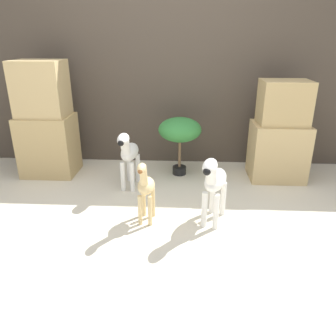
% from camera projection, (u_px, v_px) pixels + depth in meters
% --- Properties ---
extents(ground_plane, '(14.00, 14.00, 0.00)m').
position_uv_depth(ground_plane, '(151.00, 233.00, 2.63)').
color(ground_plane, beige).
extents(wall_back, '(6.40, 0.08, 2.20)m').
position_uv_depth(wall_back, '(164.00, 70.00, 3.77)').
color(wall_back, '#473D33').
rests_on(wall_back, ground_plane).
extents(rock_pillar_left, '(0.58, 0.45, 1.24)m').
position_uv_depth(rock_pillar_left, '(46.00, 123.00, 3.57)').
color(rock_pillar_left, tan).
rests_on(rock_pillar_left, ground_plane).
extents(rock_pillar_right, '(0.58, 0.45, 1.06)m').
position_uv_depth(rock_pillar_right, '(280.00, 135.00, 3.48)').
color(rock_pillar_right, tan).
rests_on(rock_pillar_right, ground_plane).
extents(zebra_right, '(0.28, 0.50, 0.63)m').
position_uv_depth(zebra_right, '(214.00, 182.00, 2.63)').
color(zebra_right, white).
rests_on(zebra_right, ground_plane).
extents(zebra_left, '(0.19, 0.50, 0.63)m').
position_uv_depth(zebra_left, '(128.00, 153.00, 3.27)').
color(zebra_left, white).
rests_on(zebra_left, ground_plane).
extents(giraffe_figurine, '(0.15, 0.33, 0.58)m').
position_uv_depth(giraffe_figurine, '(146.00, 187.00, 2.67)').
color(giraffe_figurine, '#E0C184').
rests_on(giraffe_figurine, ground_plane).
extents(potted_palm_front, '(0.47, 0.47, 0.65)m').
position_uv_depth(potted_palm_front, '(180.00, 131.00, 3.56)').
color(potted_palm_front, black).
rests_on(potted_palm_front, ground_plane).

